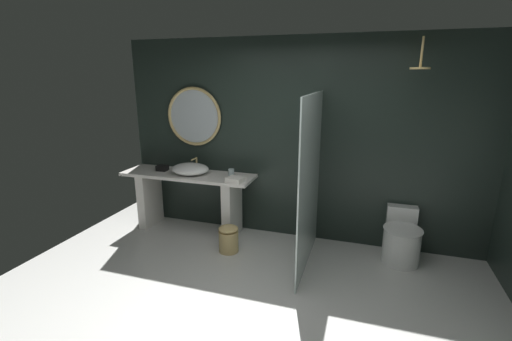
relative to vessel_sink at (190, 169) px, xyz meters
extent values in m
plane|color=silver|center=(1.41, -1.54, -0.91)|extent=(5.76, 5.76, 0.00)
cube|color=#1E2823|center=(1.41, 0.36, 0.39)|extent=(4.80, 0.10, 2.60)
cube|color=silver|center=(-0.05, 0.02, -0.09)|extent=(1.84, 0.54, 0.04)
cube|color=silver|center=(-0.69, 0.02, -0.51)|extent=(0.12, 0.46, 0.79)
cube|color=silver|center=(0.59, 0.02, -0.51)|extent=(0.12, 0.46, 0.79)
ellipsoid|color=white|center=(0.00, 0.00, 0.00)|extent=(0.52, 0.42, 0.15)
cylinder|color=tan|center=(0.00, 0.19, 0.02)|extent=(0.02, 0.02, 0.19)
cylinder|color=tan|center=(0.00, 0.12, 0.11)|extent=(0.02, 0.14, 0.02)
cylinder|color=silver|center=(0.58, 0.04, -0.02)|extent=(0.08, 0.08, 0.11)
cube|color=black|center=(-0.46, 0.04, -0.04)|extent=(0.15, 0.12, 0.08)
torus|color=tan|center=(-0.05, 0.27, 0.67)|extent=(0.81, 0.04, 0.81)
cylinder|color=#B2BCC1|center=(-0.05, 0.28, 0.67)|extent=(0.74, 0.01, 0.74)
cube|color=silver|center=(1.68, -0.36, 0.07)|extent=(0.02, 1.34, 1.95)
cylinder|color=tan|center=(2.69, -0.10, 1.45)|extent=(0.02, 0.02, 0.29)
cylinder|color=tan|center=(2.69, -0.10, 1.29)|extent=(0.20, 0.20, 0.02)
cylinder|color=white|center=(2.72, -0.04, -0.70)|extent=(0.42, 0.42, 0.42)
ellipsoid|color=white|center=(2.72, -0.04, -0.48)|extent=(0.44, 0.48, 0.02)
cube|color=white|center=(2.72, 0.26, -0.50)|extent=(0.35, 0.18, 0.40)
cylinder|color=tan|center=(0.71, -0.40, -0.77)|extent=(0.25, 0.25, 0.27)
ellipsoid|color=tan|center=(0.71, -0.40, -0.60)|extent=(0.25, 0.25, 0.07)
cube|color=silver|center=(0.71, -0.15, -0.04)|extent=(0.24, 0.21, 0.06)
camera|label=1|loc=(2.26, -4.11, 1.23)|focal=24.82mm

